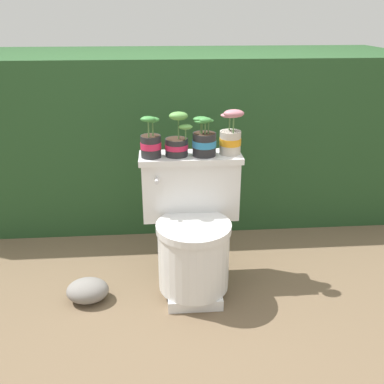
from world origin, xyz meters
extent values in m
plane|color=brown|center=(0.00, 0.00, 0.00)|extent=(12.00, 12.00, 0.00)
cube|color=#234723|center=(0.00, 1.14, 0.55)|extent=(3.21, 1.02, 1.11)
cube|color=silver|center=(0.07, -0.05, 0.03)|extent=(0.27, 0.30, 0.06)
cylinder|color=silver|center=(0.07, -0.05, 0.22)|extent=(0.36, 0.36, 0.32)
cylinder|color=silver|center=(0.07, -0.05, 0.39)|extent=(0.37, 0.37, 0.04)
cube|color=silver|center=(0.07, 0.16, 0.51)|extent=(0.49, 0.17, 0.31)
cube|color=silver|center=(0.07, 0.16, 0.68)|extent=(0.52, 0.19, 0.03)
cylinder|color=silver|center=(-0.10, 0.05, 0.60)|extent=(0.02, 0.05, 0.02)
cylinder|color=#262628|center=(-0.12, 0.14, 0.75)|extent=(0.10, 0.10, 0.11)
cylinder|color=#D1234C|center=(-0.12, 0.14, 0.76)|extent=(0.10, 0.10, 0.03)
cylinder|color=#332319|center=(-0.12, 0.14, 0.80)|extent=(0.09, 0.09, 0.01)
cylinder|color=#4C753D|center=(-0.13, 0.10, 0.84)|extent=(0.01, 0.01, 0.08)
ellipsoid|color=#387F38|center=(-0.13, 0.10, 0.89)|extent=(0.07, 0.05, 0.03)
cylinder|color=#4C753D|center=(-0.11, 0.13, 0.84)|extent=(0.01, 0.01, 0.07)
ellipsoid|color=#387F38|center=(-0.11, 0.13, 0.88)|extent=(0.07, 0.05, 0.03)
cylinder|color=#262628|center=(0.01, 0.15, 0.74)|extent=(0.11, 0.11, 0.09)
cylinder|color=#D1234C|center=(0.01, 0.15, 0.74)|extent=(0.12, 0.12, 0.03)
cylinder|color=#332319|center=(0.01, 0.15, 0.78)|extent=(0.10, 0.10, 0.01)
cylinder|color=#4C753D|center=(0.05, 0.12, 0.81)|extent=(0.01, 0.01, 0.06)
ellipsoid|color=#569342|center=(0.05, 0.12, 0.85)|extent=(0.07, 0.05, 0.02)
cylinder|color=#4C753D|center=(0.02, 0.14, 0.83)|extent=(0.01, 0.01, 0.10)
ellipsoid|color=#569342|center=(0.02, 0.14, 0.90)|extent=(0.09, 0.06, 0.04)
cylinder|color=#262628|center=(0.14, 0.14, 0.75)|extent=(0.12, 0.12, 0.11)
cylinder|color=#2D84BC|center=(0.14, 0.14, 0.76)|extent=(0.12, 0.12, 0.03)
cylinder|color=#332319|center=(0.14, 0.14, 0.80)|extent=(0.11, 0.11, 0.01)
cylinder|color=#4C753D|center=(0.14, 0.13, 0.84)|extent=(0.01, 0.01, 0.06)
ellipsoid|color=#387F38|center=(0.14, 0.13, 0.88)|extent=(0.07, 0.05, 0.03)
cylinder|color=#4C753D|center=(0.16, 0.14, 0.84)|extent=(0.01, 0.01, 0.06)
ellipsoid|color=#387F38|center=(0.16, 0.14, 0.87)|extent=(0.05, 0.04, 0.02)
cylinder|color=#4C753D|center=(0.13, 0.14, 0.84)|extent=(0.01, 0.01, 0.05)
ellipsoid|color=#387F38|center=(0.13, 0.14, 0.87)|extent=(0.08, 0.05, 0.02)
cylinder|color=#4C753D|center=(0.13, 0.14, 0.84)|extent=(0.01, 0.01, 0.06)
ellipsoid|color=#387F38|center=(0.13, 0.14, 0.88)|extent=(0.08, 0.05, 0.02)
cylinder|color=beige|center=(0.28, 0.16, 0.75)|extent=(0.11, 0.11, 0.12)
cylinder|color=orange|center=(0.28, 0.16, 0.76)|extent=(0.11, 0.11, 0.03)
cylinder|color=#332319|center=(0.28, 0.16, 0.81)|extent=(0.10, 0.10, 0.01)
cylinder|color=#4C753D|center=(0.27, 0.19, 0.85)|extent=(0.01, 0.01, 0.07)
ellipsoid|color=#B26B75|center=(0.27, 0.19, 0.89)|extent=(0.06, 0.05, 0.03)
cylinder|color=#4C753D|center=(0.27, 0.18, 0.85)|extent=(0.01, 0.01, 0.07)
ellipsoid|color=#B26B75|center=(0.27, 0.18, 0.89)|extent=(0.09, 0.06, 0.02)
cylinder|color=#4C753D|center=(0.28, 0.12, 0.85)|extent=(0.01, 0.01, 0.09)
ellipsoid|color=#B26B75|center=(0.28, 0.12, 0.91)|extent=(0.10, 0.07, 0.04)
ellipsoid|color=gray|center=(-0.46, -0.06, 0.06)|extent=(0.21, 0.17, 0.12)
camera|label=1|loc=(-0.08, -1.89, 1.36)|focal=40.00mm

